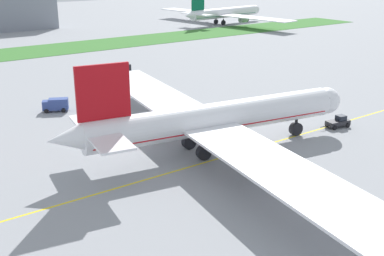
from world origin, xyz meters
name	(u,v)px	position (x,y,z in m)	size (l,w,h in m)	color
ground_plane	(236,145)	(0.00, 0.00, 0.00)	(600.00, 600.00, 0.00)	gray
apron_taxi_line	(248,150)	(0.00, -2.91, 0.00)	(280.00, 0.36, 0.01)	yellow
grass_median_strip	(27,52)	(0.00, 107.33, 0.05)	(320.00, 24.00, 0.10)	#38722D
airliner_foreground	(211,120)	(-5.30, 0.27, 5.40)	(51.35, 82.84, 15.91)	white
pushback_tug	(338,122)	(21.34, -4.13, 1.00)	(6.39, 2.96, 2.20)	#26262B
ground_crew_wingwalker_port	(305,180)	(-3.07, -17.75, 0.99)	(0.50, 0.43, 1.63)	black
ground_crew_wingwalker_starboard	(226,136)	(-0.25, 2.32, 0.96)	(0.53, 0.36, 1.58)	black
service_truck_baggage_loader	(122,70)	(8.97, 56.80, 1.65)	(5.02, 3.08, 3.13)	black
service_truck_fuel_bowser	(56,104)	(-17.35, 36.27, 1.48)	(5.47, 4.10, 2.69)	#33478C
parked_airliner_far_outer	(223,13)	(102.31, 127.65, 5.14)	(50.65, 81.80, 15.15)	white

